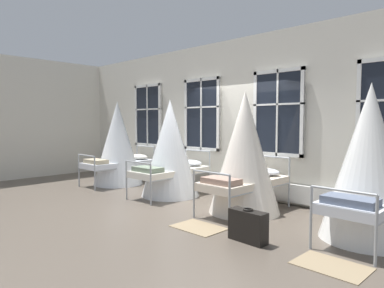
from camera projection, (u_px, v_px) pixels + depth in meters
ground at (208, 202)px, 7.19m from camera, size 21.61×21.61×0.00m
back_wall_with_windows at (239, 117)px, 7.83m from camera, size 11.74×0.10×3.53m
window_bank at (235, 149)px, 7.79m from camera, size 7.42×0.10×2.66m
cot_first at (118, 144)px, 9.20m from camera, size 1.31×1.88×2.20m
cot_second at (170, 149)px, 7.77m from camera, size 1.31×1.90×2.16m
cot_third at (245, 154)px, 6.33m from camera, size 1.31×1.89×2.23m
cot_fourth at (369, 164)px, 4.85m from camera, size 1.31×1.89×2.22m
rug_third at (199, 227)px, 5.45m from camera, size 0.80×0.57×0.01m
rug_fourth at (331, 266)px, 4.00m from camera, size 0.81×0.58×0.01m
suitcase_dark at (248, 226)px, 4.81m from camera, size 0.57×0.24×0.47m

